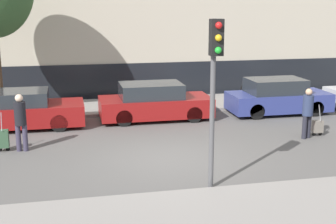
{
  "coord_description": "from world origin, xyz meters",
  "views": [
    {
      "loc": [
        -2.67,
        -12.3,
        4.3
      ],
      "look_at": [
        0.4,
        1.8,
        0.95
      ],
      "focal_mm": 50.0,
      "sensor_mm": 36.0,
      "label": 1
    }
  ],
  "objects_px": {
    "parked_car_1": "(154,102)",
    "trolley_left": "(3,139)",
    "traffic_light": "(215,71)",
    "parked_car_2": "(278,97)",
    "trolley_right": "(318,126)",
    "parked_car_0": "(16,111)",
    "pedestrian_right": "(308,110)",
    "parked_bicycle": "(258,89)",
    "pedestrian_left": "(20,119)"
  },
  "relations": [
    {
      "from": "parked_car_1",
      "to": "trolley_left",
      "type": "bearing_deg",
      "value": -150.07
    },
    {
      "from": "parked_car_1",
      "to": "traffic_light",
      "type": "height_order",
      "value": "traffic_light"
    },
    {
      "from": "parked_car_1",
      "to": "trolley_left",
      "type": "height_order",
      "value": "parked_car_1"
    },
    {
      "from": "parked_car_2",
      "to": "trolley_right",
      "type": "distance_m",
      "value": 3.33
    },
    {
      "from": "trolley_right",
      "to": "parked_car_0",
      "type": "bearing_deg",
      "value": 162.21
    },
    {
      "from": "parked_car_0",
      "to": "trolley_left",
      "type": "height_order",
      "value": "parked_car_0"
    },
    {
      "from": "pedestrian_right",
      "to": "trolley_right",
      "type": "bearing_deg",
      "value": 179.93
    },
    {
      "from": "parked_car_1",
      "to": "traffic_light",
      "type": "xyz_separation_m",
      "value": [
        0.06,
        -7.09,
        2.18
      ]
    },
    {
      "from": "parked_bicycle",
      "to": "parked_car_2",
      "type": "bearing_deg",
      "value": -96.68
    },
    {
      "from": "pedestrian_right",
      "to": "parked_bicycle",
      "type": "xyz_separation_m",
      "value": [
        0.92,
        6.16,
        -0.44
      ]
    },
    {
      "from": "trolley_left",
      "to": "parked_bicycle",
      "type": "xyz_separation_m",
      "value": [
        10.43,
        5.51,
        0.11
      ]
    },
    {
      "from": "parked_car_2",
      "to": "parked_bicycle",
      "type": "height_order",
      "value": "parked_car_2"
    },
    {
      "from": "parked_car_2",
      "to": "pedestrian_left",
      "type": "bearing_deg",
      "value": -162.92
    },
    {
      "from": "parked_car_1",
      "to": "parked_bicycle",
      "type": "xyz_separation_m",
      "value": [
        5.3,
        2.55,
        -0.16
      ]
    },
    {
      "from": "pedestrian_left",
      "to": "traffic_light",
      "type": "xyz_separation_m",
      "value": [
        4.64,
        -4.05,
        1.85
      ]
    },
    {
      "from": "parked_car_0",
      "to": "parked_car_2",
      "type": "relative_size",
      "value": 1.16
    },
    {
      "from": "parked_bicycle",
      "to": "traffic_light",
      "type": "bearing_deg",
      "value": -118.52
    },
    {
      "from": "parked_car_2",
      "to": "trolley_right",
      "type": "relative_size",
      "value": 3.77
    },
    {
      "from": "pedestrian_left",
      "to": "parked_car_1",
      "type": "bearing_deg",
      "value": 43.07
    },
    {
      "from": "trolley_right",
      "to": "parked_bicycle",
      "type": "relative_size",
      "value": 0.6
    },
    {
      "from": "pedestrian_right",
      "to": "traffic_light",
      "type": "height_order",
      "value": "traffic_light"
    },
    {
      "from": "parked_bicycle",
      "to": "pedestrian_left",
      "type": "bearing_deg",
      "value": -150.48
    },
    {
      "from": "parked_car_0",
      "to": "parked_car_1",
      "type": "distance_m",
      "value": 5.02
    },
    {
      "from": "pedestrian_right",
      "to": "pedestrian_left",
      "type": "bearing_deg",
      "value": -24.61
    },
    {
      "from": "traffic_light",
      "to": "trolley_left",
      "type": "bearing_deg",
      "value": 141.4
    },
    {
      "from": "parked_car_2",
      "to": "parked_bicycle",
      "type": "distance_m",
      "value": 2.68
    },
    {
      "from": "pedestrian_right",
      "to": "traffic_light",
      "type": "relative_size",
      "value": 0.41
    },
    {
      "from": "parked_car_2",
      "to": "parked_bicycle",
      "type": "relative_size",
      "value": 2.26
    },
    {
      "from": "pedestrian_left",
      "to": "traffic_light",
      "type": "relative_size",
      "value": 0.43
    },
    {
      "from": "parked_car_2",
      "to": "pedestrian_left",
      "type": "relative_size",
      "value": 2.31
    },
    {
      "from": "parked_car_0",
      "to": "parked_car_1",
      "type": "bearing_deg",
      "value": 2.69
    },
    {
      "from": "traffic_light",
      "to": "parked_car_2",
      "type": "bearing_deg",
      "value": 54.81
    },
    {
      "from": "parked_car_1",
      "to": "traffic_light",
      "type": "bearing_deg",
      "value": -89.54
    },
    {
      "from": "parked_car_1",
      "to": "trolley_left",
      "type": "distance_m",
      "value": 5.93
    },
    {
      "from": "pedestrian_right",
      "to": "trolley_right",
      "type": "height_order",
      "value": "pedestrian_right"
    },
    {
      "from": "parked_car_1",
      "to": "parked_car_2",
      "type": "distance_m",
      "value": 4.99
    },
    {
      "from": "parked_car_1",
      "to": "trolley_right",
      "type": "xyz_separation_m",
      "value": [
        4.89,
        -3.41,
        -0.33
      ]
    },
    {
      "from": "parked_car_0",
      "to": "parked_car_2",
      "type": "distance_m",
      "value": 10.0
    },
    {
      "from": "trolley_right",
      "to": "pedestrian_right",
      "type": "bearing_deg",
      "value": -159.06
    },
    {
      "from": "parked_car_2",
      "to": "traffic_light",
      "type": "distance_m",
      "value": 8.83
    },
    {
      "from": "parked_car_1",
      "to": "parked_bicycle",
      "type": "relative_size",
      "value": 2.37
    },
    {
      "from": "parked_car_0",
      "to": "trolley_right",
      "type": "relative_size",
      "value": 4.38
    },
    {
      "from": "parked_car_1",
      "to": "pedestrian_right",
      "type": "bearing_deg",
      "value": -39.51
    },
    {
      "from": "trolley_right",
      "to": "trolley_left",
      "type": "bearing_deg",
      "value": 177.38
    },
    {
      "from": "parked_car_2",
      "to": "pedestrian_left",
      "type": "xyz_separation_m",
      "value": [
        -9.58,
        -2.94,
        0.33
      ]
    },
    {
      "from": "parked_car_0",
      "to": "trolley_right",
      "type": "bearing_deg",
      "value": -17.79
    },
    {
      "from": "pedestrian_left",
      "to": "pedestrian_right",
      "type": "bearing_deg",
      "value": 5.9
    },
    {
      "from": "parked_car_1",
      "to": "pedestrian_left",
      "type": "distance_m",
      "value": 5.52
    },
    {
      "from": "parked_car_1",
      "to": "trolley_right",
      "type": "bearing_deg",
      "value": -34.91
    },
    {
      "from": "parked_car_2",
      "to": "pedestrian_right",
      "type": "xyz_separation_m",
      "value": [
        -0.61,
        -3.51,
        0.28
      ]
    }
  ]
}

